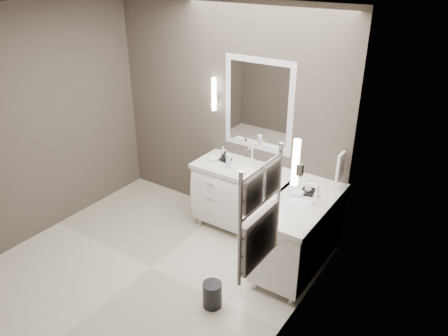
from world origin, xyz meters
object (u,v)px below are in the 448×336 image
Objects in this scene: waste_bin at (212,295)px; vanity_right at (299,230)px; vanity_back at (244,195)px; towel_ladder at (259,220)px.

vanity_right is at bearing 66.85° from waste_bin.
towel_ladder reaches higher than vanity_back.
vanity_right is 1.14m from waste_bin.
towel_ladder is (1.10, -1.63, 0.91)m from vanity_back.
vanity_back is 1.38× the size of towel_ladder.
vanity_back is at bearing 159.62° from vanity_right.
towel_ladder reaches higher than waste_bin.
towel_ladder is at bearing -55.90° from vanity_back.
vanity_back reaches higher than waste_bin.
vanity_back is 2.16m from towel_ladder.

